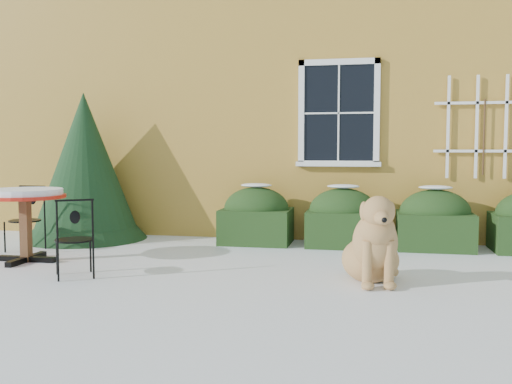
% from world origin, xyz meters
% --- Properties ---
extents(ground, '(80.00, 80.00, 0.00)m').
position_xyz_m(ground, '(0.00, 0.00, 0.00)').
color(ground, white).
rests_on(ground, ground).
extents(house, '(12.40, 8.40, 6.40)m').
position_xyz_m(house, '(0.00, 7.00, 3.22)').
color(house, gold).
rests_on(house, ground).
extents(hedge_row, '(4.95, 0.80, 0.91)m').
position_xyz_m(hedge_row, '(1.65, 2.55, 0.40)').
color(hedge_row, black).
rests_on(hedge_row, ground).
extents(evergreen_shrub, '(1.91, 1.91, 2.32)m').
position_xyz_m(evergreen_shrub, '(-3.04, 2.44, 0.93)').
color(evergreen_shrub, black).
rests_on(evergreen_shrub, ground).
extents(bistro_table, '(1.00, 1.00, 0.93)m').
position_xyz_m(bistro_table, '(-2.89, 0.58, 0.77)').
color(bistro_table, black).
rests_on(bistro_table, ground).
extents(patio_chair_near, '(0.54, 0.54, 0.89)m').
position_xyz_m(patio_chair_near, '(-1.84, -0.11, 0.44)').
color(patio_chair_near, black).
rests_on(patio_chair_near, ground).
extents(patio_chair_far, '(0.43, 0.43, 0.91)m').
position_xyz_m(patio_chair_far, '(-3.37, 1.33, 0.45)').
color(patio_chair_far, black).
rests_on(patio_chair_far, ground).
extents(dog, '(0.74, 1.10, 0.98)m').
position_xyz_m(dog, '(1.42, 0.24, 0.39)').
color(dog, tan).
rests_on(dog, ground).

